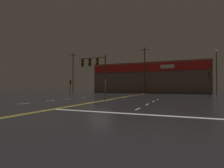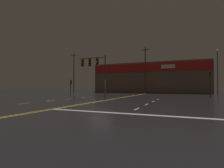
{
  "view_description": "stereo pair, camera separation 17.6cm",
  "coord_description": "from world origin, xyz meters",
  "px_view_note": "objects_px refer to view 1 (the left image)",
  "views": [
    {
      "loc": [
        8.69,
        -17.87,
        1.59
      ],
      "look_at": [
        0.0,
        3.37,
        2.0
      ],
      "focal_mm": 28.0,
      "sensor_mm": 36.0,
      "label": 1
    },
    {
      "loc": [
        8.85,
        -17.81,
        1.59
      ],
      "look_at": [
        0.0,
        3.37,
        2.0
      ],
      "focal_mm": 28.0,
      "sensor_mm": 36.0,
      "label": 2
    }
  ],
  "objects_px": {
    "traffic_signal_median": "(94,65)",
    "streetlight_median_approach": "(216,66)",
    "traffic_signal_corner_northwest": "(70,84)",
    "traffic_signal_corner_northeast": "(209,79)"
  },
  "relations": [
    {
      "from": "traffic_signal_median",
      "to": "traffic_signal_corner_northwest",
      "type": "bearing_deg",
      "value": 136.13
    },
    {
      "from": "traffic_signal_median",
      "to": "traffic_signal_corner_northwest",
      "type": "distance_m",
      "value": 15.53
    },
    {
      "from": "traffic_signal_median",
      "to": "streetlight_median_approach",
      "type": "relative_size",
      "value": 0.56
    },
    {
      "from": "traffic_signal_corner_northwest",
      "to": "traffic_signal_median",
      "type": "bearing_deg",
      "value": -43.87
    },
    {
      "from": "traffic_signal_corner_northeast",
      "to": "streetlight_median_approach",
      "type": "relative_size",
      "value": 0.4
    },
    {
      "from": "traffic_signal_median",
      "to": "streetlight_median_approach",
      "type": "distance_m",
      "value": 29.81
    },
    {
      "from": "traffic_signal_median",
      "to": "streetlight_median_approach",
      "type": "bearing_deg",
      "value": 55.13
    },
    {
      "from": "traffic_signal_corner_northwest",
      "to": "traffic_signal_corner_northeast",
      "type": "distance_m",
      "value": 25.11
    },
    {
      "from": "traffic_signal_median",
      "to": "traffic_signal_corner_northwest",
      "type": "relative_size",
      "value": 1.76
    },
    {
      "from": "traffic_signal_median",
      "to": "traffic_signal_corner_northwest",
      "type": "height_order",
      "value": "traffic_signal_median"
    }
  ]
}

